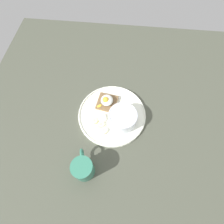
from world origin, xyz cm
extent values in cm
cube|color=#484C3E|center=(0.00, 0.00, 1.00)|extent=(120.00, 120.00, 2.00)
cylinder|color=white|center=(0.00, 0.00, 2.50)|extent=(28.87, 28.87, 1.00)
torus|color=white|center=(0.00, 0.00, 3.30)|extent=(28.67, 28.67, 0.60)
cylinder|color=white|center=(-3.08, -4.62, 6.16)|extent=(11.24, 11.24, 6.31)
torus|color=white|center=(-3.08, -4.62, 9.31)|extent=(11.44, 11.44, 0.60)
cylinder|color=white|center=(-3.08, -4.62, 5.46)|extent=(9.84, 9.84, 4.51)
ellipsoid|color=white|center=(-3.08, -4.62, 7.51)|extent=(9.34, 9.34, 1.20)
ellipsoid|color=#AA7D60|center=(-2.57, -2.32, 7.79)|extent=(1.56, 1.52, 0.57)
ellipsoid|color=#C6AF8C|center=(-3.10, -4.68, 7.81)|extent=(1.27, 1.61, 0.61)
ellipsoid|color=olive|center=(-3.97, -5.54, 7.88)|extent=(1.44, 1.90, 0.73)
ellipsoid|color=olive|center=(-2.12, -5.33, 7.91)|extent=(2.21, 1.96, 0.80)
ellipsoid|color=tan|center=(-2.67, -3.96, 7.93)|extent=(2.30, 2.11, 0.83)
ellipsoid|color=tan|center=(-5.20, -1.91, 7.89)|extent=(2.10, 1.81, 0.76)
ellipsoid|color=tan|center=(-6.17, -5.52, 7.91)|extent=(2.20, 1.93, 0.80)
cube|color=brown|center=(5.02, 2.70, 4.25)|extent=(9.56, 9.56, 0.30)
cube|color=#9F794F|center=(5.02, 2.70, 3.67)|extent=(9.37, 9.37, 1.35)
ellipsoid|color=white|center=(5.02, 2.70, 5.74)|extent=(5.52, 5.26, 2.78)
sphere|color=yellow|center=(4.63, 3.21, 6.56)|extent=(2.73, 2.73, 2.73)
ellipsoid|color=yellow|center=(2.61, 5.77, 4.55)|extent=(2.35, 2.53, 0.36)
cylinder|color=beige|center=(-4.22, 6.81, 3.72)|extent=(3.60, 3.53, 1.57)
cylinder|color=#B7AE87|center=(-4.22, 6.81, 4.38)|extent=(0.64, 0.63, 0.17)
cylinder|color=#F4EBC6|center=(-2.83, 3.92, 3.76)|extent=(5.13, 5.11, 1.83)
cylinder|color=#BEB79B|center=(-2.83, 3.92, 4.36)|extent=(0.91, 0.91, 0.24)
cylinder|color=beige|center=(-7.92, 2.46, 3.54)|extent=(3.97, 4.04, 1.34)
cylinder|color=tan|center=(-7.92, 2.46, 3.94)|extent=(0.71, 0.72, 0.22)
cylinder|color=beige|center=(-5.56, 3.94, 3.58)|extent=(4.17, 4.15, 1.28)
cylinder|color=#B6B384|center=(-5.56, 3.94, 4.09)|extent=(0.75, 0.74, 0.17)
cylinder|color=#327960|center=(-24.12, 7.57, 6.53)|extent=(7.45, 7.45, 9.07)
cylinder|color=#3E2014|center=(-24.12, 7.57, 9.98)|extent=(6.34, 6.34, 0.40)
torus|color=#327960|center=(-19.55, 8.75, 6.99)|extent=(5.08, 2.22, 4.99)
camera|label=1|loc=(-33.34, -3.50, 69.62)|focal=28.00mm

